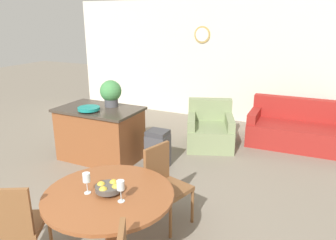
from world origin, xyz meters
name	(u,v)px	position (x,y,z in m)	size (l,w,h in m)	color
wall_back	(230,62)	(0.00, 5.90, 1.35)	(8.00, 0.09, 2.70)	silver
dining_table	(110,209)	(0.29, 0.81, 0.58)	(1.22, 1.22, 0.76)	brown
dining_chair_near_left	(17,223)	(-0.41, 0.35, 0.52)	(0.57, 0.57, 0.93)	brown
dining_chair_far_side	(164,181)	(0.46, 1.64, 0.52)	(0.52, 0.52, 0.93)	brown
fruit_bowl	(108,188)	(0.29, 0.82, 0.81)	(0.24, 0.24, 0.11)	#4C4742
wine_glass_left	(86,178)	(0.11, 0.73, 0.91)	(0.07, 0.07, 0.20)	silver
wine_glass_right	(121,186)	(0.47, 0.75, 0.91)	(0.07, 0.07, 0.20)	silver
kitchen_island	(100,134)	(-1.31, 2.79, 0.45)	(1.35, 0.85, 0.89)	brown
teal_bowl	(89,109)	(-1.33, 2.58, 0.93)	(0.35, 0.35, 0.07)	teal
potted_plant	(111,92)	(-1.19, 2.99, 1.12)	(0.35, 0.35, 0.44)	#4C4C51
trash_bin	(158,149)	(-0.27, 2.89, 0.31)	(0.33, 0.30, 0.62)	#47474C
couch	(299,130)	(1.67, 4.89, 0.29)	(1.84, 0.97, 0.84)	maroon
armchair	(210,131)	(0.16, 4.18, 0.28)	(1.10, 1.17, 0.81)	gray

